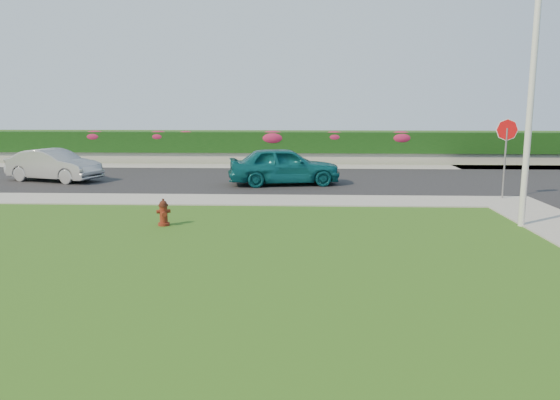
{
  "coord_description": "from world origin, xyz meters",
  "views": [
    {
      "loc": [
        0.25,
        -8.81,
        3.14
      ],
      "look_at": [
        -0.29,
        3.99,
        0.9
      ],
      "focal_mm": 35.0,
      "sensor_mm": 36.0,
      "label": 1
    }
  ],
  "objects_px": {
    "sedan_teal": "(284,166)",
    "utility_pole": "(530,108)",
    "sedan_silver": "(54,165)",
    "fire_hydrant": "(164,213)",
    "stop_sign": "(506,139)"
  },
  "relations": [
    {
      "from": "sedan_silver",
      "to": "utility_pole",
      "type": "relative_size",
      "value": 0.65
    },
    {
      "from": "sedan_teal",
      "to": "utility_pole",
      "type": "xyz_separation_m",
      "value": [
        6.48,
        -7.06,
        2.29
      ]
    },
    {
      "from": "utility_pole",
      "to": "stop_sign",
      "type": "bearing_deg",
      "value": 76.63
    },
    {
      "from": "fire_hydrant",
      "to": "sedan_teal",
      "type": "height_order",
      "value": "sedan_teal"
    },
    {
      "from": "sedan_teal",
      "to": "sedan_silver",
      "type": "distance_m",
      "value": 9.53
    },
    {
      "from": "sedan_teal",
      "to": "utility_pole",
      "type": "relative_size",
      "value": 0.71
    },
    {
      "from": "utility_pole",
      "to": "fire_hydrant",
      "type": "bearing_deg",
      "value": -177.99
    },
    {
      "from": "fire_hydrant",
      "to": "stop_sign",
      "type": "bearing_deg",
      "value": 3.3
    },
    {
      "from": "sedan_silver",
      "to": "utility_pole",
      "type": "height_order",
      "value": "utility_pole"
    },
    {
      "from": "fire_hydrant",
      "to": "sedan_silver",
      "type": "xyz_separation_m",
      "value": [
        -6.59,
        8.0,
        0.36
      ]
    },
    {
      "from": "utility_pole",
      "to": "stop_sign",
      "type": "xyz_separation_m",
      "value": [
        0.99,
        4.18,
        -1.05
      ]
    },
    {
      "from": "fire_hydrant",
      "to": "sedan_silver",
      "type": "bearing_deg",
      "value": 109.32
    },
    {
      "from": "sedan_teal",
      "to": "sedan_silver",
      "type": "bearing_deg",
      "value": 76.73
    },
    {
      "from": "sedan_silver",
      "to": "stop_sign",
      "type": "xyz_separation_m",
      "value": [
        16.98,
        -3.48,
        1.32
      ]
    },
    {
      "from": "sedan_silver",
      "to": "utility_pole",
      "type": "xyz_separation_m",
      "value": [
        15.99,
        -7.67,
        2.37
      ]
    }
  ]
}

